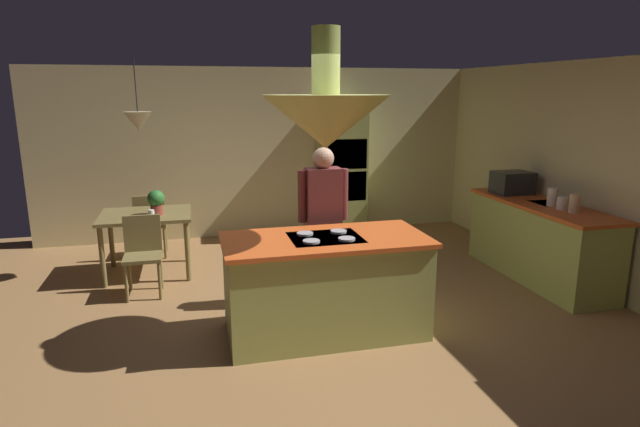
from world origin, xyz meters
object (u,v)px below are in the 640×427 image
at_px(dining_table, 146,222).
at_px(canister_tea, 552,197).
at_px(chair_by_back_wall, 150,221).
at_px(canister_flour, 575,203).
at_px(oven_tower, 341,170).
at_px(microwave_on_counter, 512,183).
at_px(cup_on_table, 151,214).
at_px(canister_sugar, 563,203).
at_px(person_at_island, 323,216).
at_px(potted_plant_on_table, 156,201).
at_px(chair_facing_island, 143,250).
at_px(kitchen_island, 325,285).

relative_size(dining_table, canister_tea, 5.08).
distance_m(dining_table, chair_by_back_wall, 0.68).
height_order(dining_table, canister_flour, canister_flour).
height_order(oven_tower, microwave_on_counter, oven_tower).
bearing_deg(oven_tower, canister_flour, -59.54).
height_order(cup_on_table, canister_sugar, canister_sugar).
xyz_separation_m(person_at_island, potted_plant_on_table, (-1.72, 1.28, -0.02)).
relative_size(canister_tea, microwave_on_counter, 0.45).
bearing_deg(canister_sugar, cup_on_table, 162.37).
bearing_deg(canister_sugar, oven_tower, 122.05).
bearing_deg(canister_tea, chair_facing_island, 170.08).
bearing_deg(chair_facing_island, cup_on_table, 79.01).
bearing_deg(chair_facing_island, chair_by_back_wall, 90.00).
relative_size(chair_by_back_wall, microwave_on_counter, 1.89).
bearing_deg(kitchen_island, chair_facing_island, 139.77).
distance_m(dining_table, canister_flour, 4.90).
xyz_separation_m(canister_sugar, microwave_on_counter, (0.00, 0.95, 0.07)).
height_order(chair_facing_island, potted_plant_on_table, potted_plant_on_table).
relative_size(dining_table, potted_plant_on_table, 3.54).
distance_m(kitchen_island, potted_plant_on_table, 2.58).
bearing_deg(canister_flour, chair_by_back_wall, 151.38).
height_order(person_at_island, microwave_on_counter, person_at_island).
distance_m(chair_by_back_wall, canister_flour, 5.20).
height_order(chair_by_back_wall, potted_plant_on_table, potted_plant_on_table).
relative_size(chair_facing_island, chair_by_back_wall, 1.00).
xyz_separation_m(person_at_island, microwave_on_counter, (2.68, 0.69, 0.12)).
xyz_separation_m(dining_table, canister_flour, (4.54, -1.82, 0.37)).
distance_m(chair_by_back_wall, canister_tea, 5.04).
relative_size(chair_by_back_wall, canister_flour, 4.18).
height_order(kitchen_island, canister_tea, canister_tea).
distance_m(canister_flour, canister_tea, 0.36).
bearing_deg(chair_by_back_wall, person_at_island, 132.47).
distance_m(kitchen_island, chair_facing_island, 2.23).
bearing_deg(cup_on_table, oven_tower, 26.67).
bearing_deg(cup_on_table, potted_plant_on_table, 65.63).
xyz_separation_m(person_at_island, chair_by_back_wall, (-1.86, 2.04, -0.44)).
bearing_deg(chair_by_back_wall, dining_table, 90.00).
distance_m(kitchen_island, microwave_on_counter, 3.23).
bearing_deg(dining_table, chair_facing_island, -90.00).
distance_m(dining_table, canister_sugar, 4.84).
distance_m(cup_on_table, microwave_on_counter, 4.49).
relative_size(kitchen_island, microwave_on_counter, 4.01).
distance_m(person_at_island, microwave_on_counter, 2.77).
bearing_deg(kitchen_island, microwave_on_counter, 26.55).
xyz_separation_m(oven_tower, chair_facing_island, (-2.80, -1.80, -0.52)).
height_order(oven_tower, person_at_island, oven_tower).
bearing_deg(chair_facing_island, canister_flour, -14.26).
bearing_deg(chair_by_back_wall, cup_on_table, 95.55).
bearing_deg(potted_plant_on_table, canister_flour, -21.32).
bearing_deg(cup_on_table, person_at_island, -33.00).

